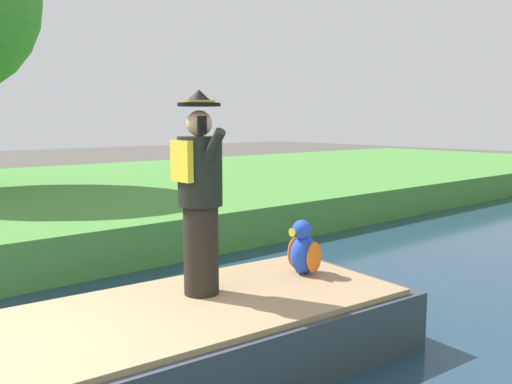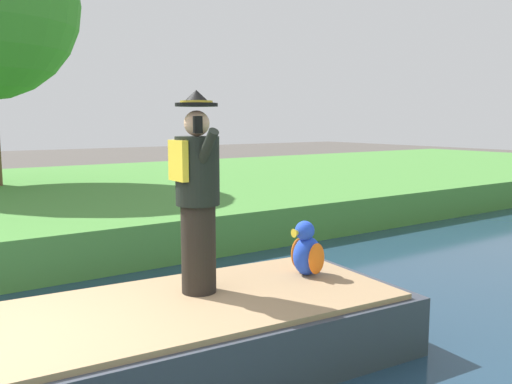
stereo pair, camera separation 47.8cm
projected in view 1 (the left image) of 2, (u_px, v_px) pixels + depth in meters
boat at (188, 339)px, 4.62m from camera, size 2.15×4.34×0.61m
person_pirate at (200, 194)px, 4.76m from camera, size 0.61×0.42×1.85m
parrot_plush at (304, 251)px, 5.49m from camera, size 0.36×0.35×0.57m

